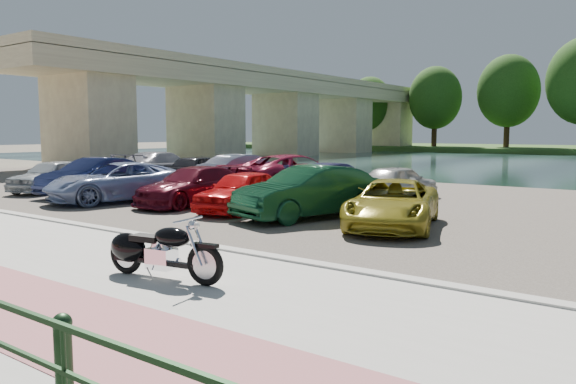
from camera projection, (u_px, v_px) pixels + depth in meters
name	position (u px, v px, depth m)	size (l,w,h in m)	color
ground	(142.00, 272.00, 10.11)	(200.00, 200.00, 0.00)	#595447
promenade	(93.00, 281.00, 9.31)	(60.00, 6.00, 0.10)	#ADABA3
pink_path	(3.00, 300.00, 8.10)	(60.00, 2.00, 0.01)	#AD6166
kerb	(218.00, 250.00, 11.71)	(60.00, 0.30, 0.14)	#ADABA3
parking_lot	(403.00, 206.00, 18.92)	(60.00, 18.00, 0.04)	#474139
river	(568.00, 166.00, 42.14)	(120.00, 40.00, 0.00)	#162927
bridge	(280.00, 103.00, 58.88)	(7.00, 56.00, 8.55)	tan
motorcycle	(154.00, 251.00, 9.28)	(2.32, 0.79, 1.05)	black
car_0	(52.00, 176.00, 23.17)	(1.59, 3.95, 1.35)	#ABB3B7
car_1	(94.00, 177.00, 21.93)	(1.55, 4.44, 1.46)	#131A3E
car_2	(118.00, 182.00, 19.97)	(2.32, 5.03, 1.40)	#7A8AB1
car_3	(193.00, 186.00, 19.04)	(1.82, 4.47, 1.30)	#4F0B19
car_4	(242.00, 191.00, 17.46)	(1.52, 3.78, 1.29)	red
car_5	(310.00, 192.00, 16.09)	(1.59, 4.57, 1.50)	#103B21
car_6	(393.00, 204.00, 14.50)	(2.07, 4.48, 1.25)	olive
car_7	(161.00, 167.00, 27.63)	(2.14, 5.25, 1.52)	gray
car_8	(200.00, 169.00, 26.48)	(1.68, 4.17, 1.42)	black
car_9	(246.00, 170.00, 25.46)	(1.56, 4.46, 1.47)	slate
car_10	(295.00, 172.00, 23.81)	(2.54, 5.52, 1.53)	maroon
car_11	(336.00, 178.00, 22.32)	(1.79, 4.40, 1.28)	navy
car_12	(398.00, 182.00, 20.45)	(1.52, 3.78, 1.29)	#AFB0AB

